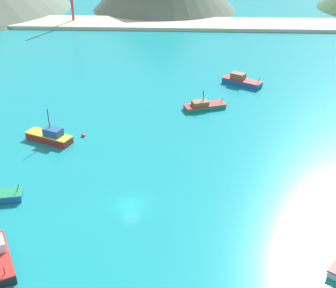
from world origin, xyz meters
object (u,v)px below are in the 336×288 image
Objects in this scene: fishing_boat_1 at (0,256)px; fishing_boat_11 at (241,81)px; fishing_boat_6 at (50,136)px; fishing_boat_4 at (204,106)px; buoy_0 at (83,136)px.

fishing_boat_11 is (36.31, 65.50, 0.07)m from fishing_boat_1.
fishing_boat_1 is 32.95m from fishing_boat_6.
fishing_boat_1 is 0.96× the size of fishing_boat_4.
fishing_boat_6 is at bearing -140.27° from fishing_boat_11.
buoy_0 is at bearing -148.19° from fishing_boat_4.
fishing_boat_6 reaches higher than fishing_boat_4.
fishing_boat_11 is 12.49× the size of buoy_0.
fishing_boat_1 is at bearing -119.00° from fishing_boat_11.
fishing_boat_6 is 6.32m from buoy_0.
fishing_boat_4 is at bearing -121.70° from fishing_boat_11.
fishing_boat_6 is at bearing -150.16° from fishing_boat_4.
fishing_boat_1 is at bearing -94.61° from buoy_0.
fishing_boat_1 is at bearing -84.74° from fishing_boat_6.
fishing_boat_4 reaches higher than fishing_boat_11.
fishing_boat_1 is 0.95× the size of fishing_boat_6.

